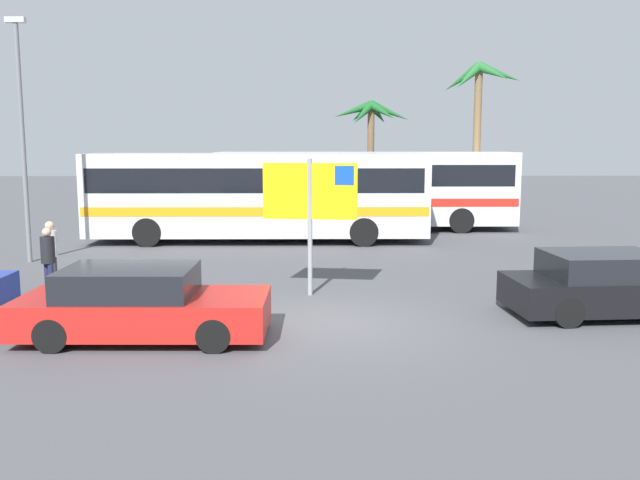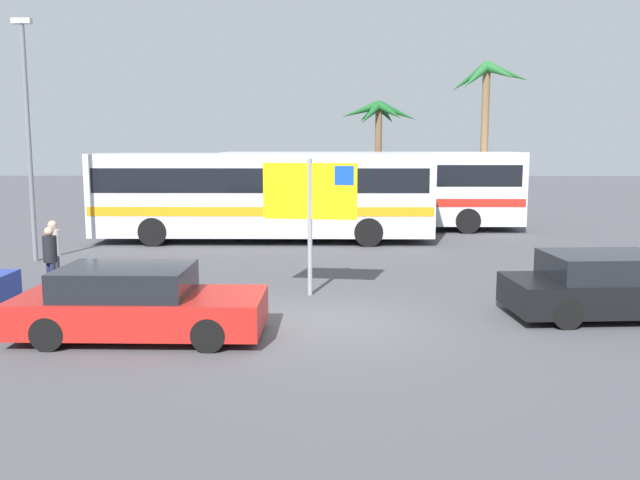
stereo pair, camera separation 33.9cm
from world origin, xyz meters
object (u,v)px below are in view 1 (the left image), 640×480
Objects in this scene: bus_rear_coach at (365,186)px; pedestrian_crossing_lot at (48,256)px; ferry_sign at (312,197)px; pedestrian_by_bus at (51,249)px; bus_front_coach at (258,193)px; car_red at (140,304)px; car_black at (611,285)px.

pedestrian_crossing_lot is (-8.30, -12.21, -0.84)m from bus_rear_coach.
pedestrian_by_bus is at bearing -178.33° from ferry_sign.
pedestrian_crossing_lot is (-4.19, -8.75, -0.84)m from bus_front_coach.
bus_rear_coach is at bearing 7.75° from pedestrian_crossing_lot.
bus_front_coach reaches higher than pedestrian_by_bus.
bus_rear_coach is 7.44× the size of pedestrian_crossing_lot.
car_red is (-5.29, -15.72, -1.15)m from bus_rear_coach.
car_black is at bearing -52.68° from bus_front_coach.
ferry_sign reaches higher than pedestrian_crossing_lot.
car_red is at bearing -97.38° from pedestrian_crossing_lot.
bus_front_coach is 1.00× the size of bus_rear_coach.
pedestrian_crossing_lot is (-6.15, -0.03, -1.38)m from ferry_sign.
car_black is 0.99× the size of car_red.
bus_rear_coach is at bearing 101.99° from car_black.
bus_rear_coach is 2.70× the size of car_black.
pedestrian_by_bus is (-12.54, 2.67, 0.35)m from car_black.
pedestrian_by_bus is (-0.21, 0.73, 0.04)m from pedestrian_crossing_lot.
ferry_sign is 1.98× the size of pedestrian_crossing_lot.
bus_front_coach is 2.70× the size of car_black.
car_red is 5.34m from pedestrian_by_bus.
car_black is at bearing -74.10° from bus_rear_coach.
car_black is at bearing -56.94° from pedestrian_crossing_lot.
car_red is (-1.17, -12.27, -1.15)m from bus_front_coach.
pedestrian_crossing_lot reaches higher than car_red.
ferry_sign reaches higher than pedestrian_by_bus.
ferry_sign is at bearing 158.46° from car_black.
bus_front_coach is 9.18m from pedestrian_by_bus.
bus_rear_coach is 14.31m from pedestrian_by_bus.
bus_rear_coach is at bearing 175.32° from pedestrian_by_bus.
pedestrian_crossing_lot is at bearing -124.21° from bus_rear_coach.
car_black and car_red have the same top height.
bus_front_coach is at bearing -176.85° from pedestrian_by_bus.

